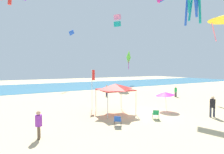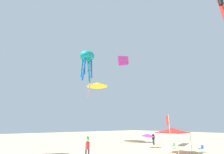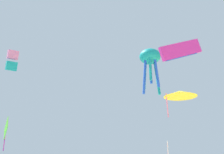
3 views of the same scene
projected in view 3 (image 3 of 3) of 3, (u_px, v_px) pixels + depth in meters
The scene contains 5 objects.
kite_octopus_teal at pixel (150, 59), 33.73m from camera, with size 2.84×2.84×6.32m.
kite_delta_yellow at pixel (180, 94), 33.54m from camera, with size 5.10×5.08×3.52m.
kite_diamond_lime at pixel (6, 129), 36.62m from camera, with size 2.85×2.13×5.00m.
kite_box_pink at pixel (12, 60), 33.97m from camera, with size 2.09×2.05×3.14m.
kite_parafoil_magenta at pixel (181, 50), 25.87m from camera, with size 2.85×4.77×3.14m.
Camera 3 is at (-19.08, 5.28, 3.47)m, focal length 40.06 mm.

